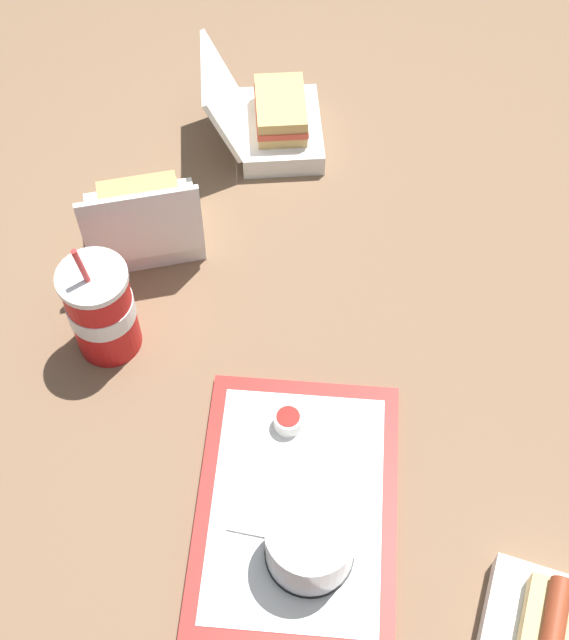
{
  "coord_description": "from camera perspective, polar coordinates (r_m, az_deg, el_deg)",
  "views": [
    {
      "loc": [
        0.66,
        -0.05,
        1.11
      ],
      "look_at": [
        -0.04,
        -0.05,
        0.05
      ],
      "focal_mm": 50.0,
      "sensor_mm": 36.0,
      "label": 1
    }
  ],
  "objects": [
    {
      "name": "plastic_fork",
      "position": [
        1.19,
        4.52,
        -10.78
      ],
      "size": [
        0.1,
        0.07,
        0.0
      ],
      "primitive_type": "cube",
      "rotation": [
        0.0,
        0.0,
        -0.59
      ],
      "color": "white",
      "rests_on": "food_tray"
    },
    {
      "name": "ketchup_cup",
      "position": [
        1.21,
        0.23,
        -6.43
      ],
      "size": [
        0.04,
        0.04,
        0.02
      ],
      "color": "white",
      "rests_on": "food_tray"
    },
    {
      "name": "napkin_stack",
      "position": [
        1.18,
        -0.77,
        -11.51
      ],
      "size": [
        0.12,
        0.12,
        0.0
      ],
      "primitive_type": "cube",
      "rotation": [
        0.0,
        0.0,
        -0.2
      ],
      "color": "white",
      "rests_on": "food_tray"
    },
    {
      "name": "ground_plane",
      "position": [
        1.29,
        2.12,
        -2.64
      ],
      "size": [
        3.2,
        3.2,
        0.0
      ],
      "primitive_type": "plane",
      "color": "brown"
    },
    {
      "name": "clamshell_sandwich_back",
      "position": [
        1.4,
        -9.05,
        6.32
      ],
      "size": [
        0.18,
        0.2,
        0.18
      ],
      "color": "white",
      "rests_on": "ground_plane"
    },
    {
      "name": "cake_container",
      "position": [
        1.12,
        1.65,
        -14.1
      ],
      "size": [
        0.11,
        0.11,
        0.08
      ],
      "color": "black",
      "rests_on": "food_tray"
    },
    {
      "name": "clamshell_sandwich_center",
      "position": [
        1.54,
        -0.66,
        12.65
      ],
      "size": [
        0.19,
        0.2,
        0.17
      ],
      "color": "white",
      "rests_on": "ground_plane"
    },
    {
      "name": "soda_cup_center",
      "position": [
        1.27,
        -11.64,
        0.67
      ],
      "size": [
        0.1,
        0.1,
        0.22
      ],
      "color": "red",
      "rests_on": "ground_plane"
    },
    {
      "name": "food_tray",
      "position": [
        1.19,
        0.79,
        -11.87
      ],
      "size": [
        0.39,
        0.29,
        0.01
      ],
      "color": "red",
      "rests_on": "ground_plane"
    }
  ]
}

